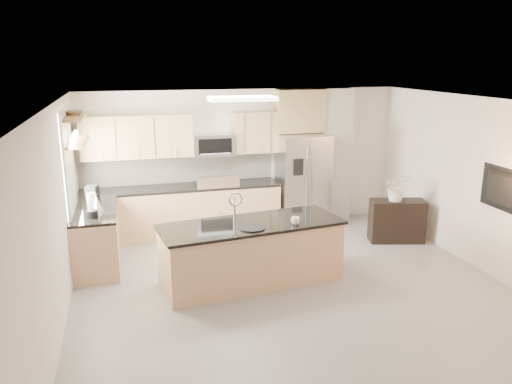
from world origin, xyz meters
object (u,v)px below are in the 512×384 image
object	(u,v)px
blender	(92,207)
refrigerator	(302,181)
cup	(295,221)
television	(503,191)
range	(216,208)
kettle	(97,203)
bowl	(74,112)
platter	(252,228)
microwave	(213,145)
credenza	(397,221)
flower_vase	(398,180)
coffee_maker	(93,196)
island	(251,252)

from	to	relation	value
blender	refrigerator	bearing A→B (deg)	21.17
cup	television	world-z (taller)	television
range	kettle	xyz separation A→B (m)	(-2.03, -1.11, 0.56)
kettle	bowl	bearing A→B (deg)	130.33
blender	television	bearing A→B (deg)	-16.25
platter	microwave	bearing A→B (deg)	91.12
range	blender	xyz separation A→B (m)	(-2.08, -1.49, 0.61)
refrigerator	credenza	xyz separation A→B (m)	(1.34, -1.24, -0.52)
cup	flower_vase	distance (m)	2.53
cup	blender	size ratio (longest dim) A/B	0.35
microwave	bowl	world-z (taller)	bowl
kettle	television	bearing A→B (deg)	-19.93
coffee_maker	television	size ratio (longest dim) A/B	0.29
bowl	blender	bearing A→B (deg)	-74.80
range	credenza	distance (m)	3.26
refrigerator	television	bearing A→B (deg)	-58.96
credenza	coffee_maker	world-z (taller)	coffee_maker
range	microwave	xyz separation A→B (m)	(0.00, 0.12, 1.16)
microwave	cup	size ratio (longest dim) A/B	5.88
credenza	cup	bearing A→B (deg)	-138.91
platter	range	bearing A→B (deg)	91.18
kettle	television	xyz separation A→B (m)	(5.54, -2.01, 0.32)
refrigerator	kettle	xyz separation A→B (m)	(-3.68, -1.07, 0.14)
range	blender	bearing A→B (deg)	-144.27
platter	kettle	xyz separation A→B (m)	(-2.08, 1.37, 0.12)
bowl	flower_vase	size ratio (longest dim) A/B	0.50
cup	television	bearing A→B (deg)	-13.30
blender	platter	bearing A→B (deg)	-24.95
range	microwave	size ratio (longest dim) A/B	1.50
platter	bowl	distance (m)	3.18
platter	blender	xyz separation A→B (m)	(-2.13, 0.99, 0.17)
coffee_maker	flower_vase	world-z (taller)	flower_vase
island	coffee_maker	bearing A→B (deg)	139.73
platter	television	distance (m)	3.55
bowl	refrigerator	bearing A→B (deg)	11.60
platter	television	world-z (taller)	television
blender	kettle	xyz separation A→B (m)	(0.05, 0.38, -0.05)
platter	kettle	bearing A→B (deg)	146.61
microwave	island	distance (m)	2.65
range	flower_vase	xyz separation A→B (m)	(2.94, -1.31, 0.65)
range	bowl	bearing A→B (deg)	-159.34
refrigerator	cup	size ratio (longest dim) A/B	13.77
refrigerator	island	bearing A→B (deg)	-125.33
cup	kettle	bearing A→B (deg)	153.69
island	blender	bearing A→B (deg)	153.58
island	bowl	bearing A→B (deg)	141.96
credenza	microwave	bearing A→B (deg)	169.13
island	refrigerator	bearing A→B (deg)	47.39
cup	refrigerator	bearing A→B (deg)	67.92
platter	flower_vase	size ratio (longest dim) A/B	0.47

